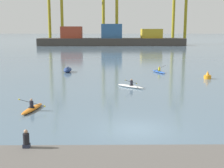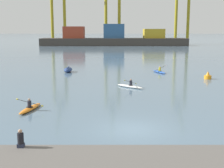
{
  "view_description": "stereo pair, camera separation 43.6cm",
  "coord_description": "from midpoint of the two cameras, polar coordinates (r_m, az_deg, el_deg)",
  "views": [
    {
      "loc": [
        -1.74,
        -18.32,
        6.17
      ],
      "look_at": [
        -1.39,
        12.73,
        0.6
      ],
      "focal_mm": 49.31,
      "sensor_mm": 36.0,
      "label": 1
    },
    {
      "loc": [
        -1.3,
        -18.33,
        6.17
      ],
      "look_at": [
        -1.39,
        12.73,
        0.6
      ],
      "focal_mm": 49.31,
      "sensor_mm": 36.0,
      "label": 2
    }
  ],
  "objects": [
    {
      "name": "seated_onlooker",
      "position": [
        15.39,
        -16.42,
        -9.86
      ],
      "size": [
        0.32,
        0.3,
        0.9
      ],
      "color": "#23283D",
      "rests_on": "stone_quay"
    },
    {
      "name": "kayak_blue",
      "position": [
        44.48,
        8.42,
        2.31
      ],
      "size": [
        2.04,
        3.4,
        1.09
      ],
      "color": "#2856B2",
      "rests_on": "ground"
    },
    {
      "name": "channel_buoy",
      "position": [
        40.28,
        17.0,
        1.43
      ],
      "size": [
        0.9,
        0.9,
        1.0
      ],
      "color": "orange",
      "rests_on": "ground"
    },
    {
      "name": "container_barge",
      "position": [
        117.38,
        -0.35,
        8.39
      ],
      "size": [
        54.71,
        9.24,
        8.02
      ],
      "color": "#38332D",
      "rests_on": "ground"
    },
    {
      "name": "kayak_white",
      "position": [
        32.89,
        3.12,
        -0.35
      ],
      "size": [
        2.95,
        2.69,
        1.0
      ],
      "color": "silver",
      "rests_on": "ground"
    },
    {
      "name": "gantry_crane_east_mid",
      "position": [
        134.52,
        12.45,
        15.02
      ],
      "size": [
        6.27,
        15.69,
        36.03
      ],
      "color": "olive",
      "rests_on": "ground"
    },
    {
      "name": "gantry_crane_west",
      "position": [
        132.73,
        -10.61,
        14.92
      ],
      "size": [
        6.41,
        16.68,
        36.43
      ],
      "color": "olive",
      "rests_on": "ground"
    },
    {
      "name": "capsized_dinghy",
      "position": [
        44.98,
        -8.51,
        2.62
      ],
      "size": [
        1.14,
        2.62,
        0.76
      ],
      "color": "navy",
      "rests_on": "ground"
    },
    {
      "name": "kayak_orange",
      "position": [
        24.5,
        -15.08,
        -4.36
      ],
      "size": [
        2.22,
        3.45,
        0.95
      ],
      "color": "orange",
      "rests_on": "ground"
    },
    {
      "name": "ground_plane",
      "position": [
        19.4,
        3.92,
        -8.41
      ],
      "size": [
        800.0,
        800.0,
        0.0
      ],
      "primitive_type": "plane",
      "color": "slate"
    }
  ]
}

